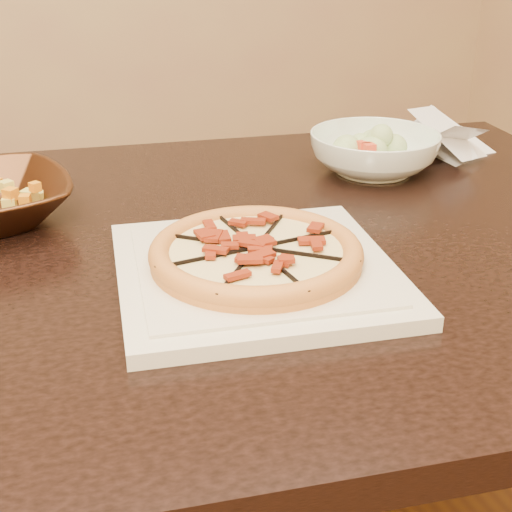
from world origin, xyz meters
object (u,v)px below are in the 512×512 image
at_px(dining_table, 170,308).
at_px(pizza, 256,253).
at_px(salad_bowl, 374,153).
at_px(plate, 256,271).

distance_m(dining_table, pizza, 0.20).
bearing_deg(pizza, salad_bowl, 43.29).
bearing_deg(plate, pizza, 26.55).
bearing_deg(dining_table, pizza, -61.41).
relative_size(plate, pizza, 1.44).
relative_size(dining_table, salad_bowl, 7.26).
bearing_deg(salad_bowl, plate, -136.71).
distance_m(dining_table, plate, 0.19).
xyz_separation_m(plate, salad_bowl, (0.32, 0.30, 0.02)).
height_order(plate, pizza, pizza).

